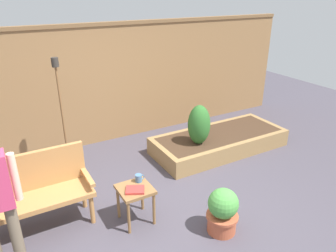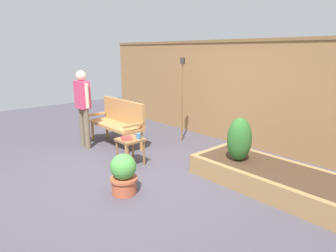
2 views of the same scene
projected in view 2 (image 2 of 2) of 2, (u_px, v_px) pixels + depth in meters
The scene contains 11 objects.
ground_plane at pixel (133, 173), 4.82m from camera, with size 14.00×14.00×0.00m, color #47424C.
fence_back at pixel (233, 92), 6.22m from camera, with size 8.40×0.14×2.16m.
garden_bench at pixel (119, 119), 6.16m from camera, with size 1.44×0.48×0.94m.
side_table at pixel (130, 143), 5.04m from camera, with size 0.40×0.40×0.48m.
cup_on_table at pixel (139, 136), 5.00m from camera, with size 0.12×0.08×0.10m.
book_on_table at pixel (127, 138), 5.00m from camera, with size 0.22×0.17×0.03m, color #B2332D.
potted_boxwood at pixel (124, 174), 4.05m from camera, with size 0.38×0.38×0.58m.
raised_planter_bed at pixel (273, 178), 4.25m from camera, with size 2.40×1.00×0.30m.
shrub_near_bench at pixel (239, 139), 4.45m from camera, with size 0.37×0.37×0.67m.
tiki_torch at pixel (182, 85), 6.21m from camera, with size 0.10×0.10×1.80m.
person_by_bench at pixel (83, 102), 5.86m from camera, with size 0.47×0.20×1.56m.
Camera 2 is at (3.72, -2.55, 1.94)m, focal length 31.52 mm.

